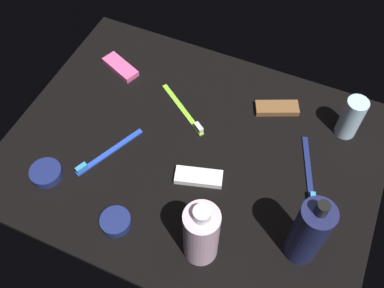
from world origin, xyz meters
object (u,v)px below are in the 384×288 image
at_px(bodywash_bottle, 201,234).
at_px(cream_tin_right, 46,173).
at_px(toothbrush_lime, 185,111).
at_px(toothbrush_blue, 106,154).
at_px(deodorant_stick, 351,118).
at_px(lotion_bottle, 309,232).
at_px(toothbrush_navy, 309,174).
at_px(cream_tin_left, 116,222).
at_px(snack_bar_pink, 120,67).
at_px(snack_bar_brown, 277,108).
at_px(snack_bar_white, 199,177).

height_order(bodywash_bottle, cream_tin_right, bodywash_bottle).
bearing_deg(toothbrush_lime, toothbrush_blue, 58.15).
distance_m(bodywash_bottle, toothbrush_lime, 0.36).
distance_m(bodywash_bottle, deodorant_stick, 0.45).
bearing_deg(bodywash_bottle, deodorant_stick, -116.09).
bearing_deg(lotion_bottle, toothbrush_lime, -32.41).
bearing_deg(toothbrush_navy, bodywash_bottle, 58.96).
height_order(toothbrush_navy, cream_tin_right, same).
xyz_separation_m(lotion_bottle, toothbrush_blue, (0.46, -0.04, -0.08)).
relative_size(toothbrush_lime, cream_tin_left, 2.42).
distance_m(toothbrush_blue, cream_tin_right, 0.14).
height_order(deodorant_stick, cream_tin_right, deodorant_stick).
xyz_separation_m(bodywash_bottle, toothbrush_navy, (-0.15, -0.25, -0.08)).
xyz_separation_m(toothbrush_lime, cream_tin_left, (0.01, 0.32, 0.00)).
bearing_deg(deodorant_stick, toothbrush_lime, 15.37).
relative_size(lotion_bottle, cream_tin_left, 3.16).
bearing_deg(cream_tin_left, toothbrush_blue, -52.99).
bearing_deg(snack_bar_pink, toothbrush_lime, -174.52).
bearing_deg(cream_tin_right, snack_bar_brown, -137.01).
xyz_separation_m(snack_bar_white, snack_bar_brown, (-0.10, -0.25, 0.00)).
bearing_deg(toothbrush_navy, cream_tin_right, 23.73).
xyz_separation_m(toothbrush_navy, snack_bar_white, (0.22, 0.11, 0.00)).
bearing_deg(toothbrush_lime, deodorant_stick, -164.63).
relative_size(toothbrush_navy, snack_bar_white, 1.66).
xyz_separation_m(snack_bar_pink, cream_tin_left, (-0.20, 0.39, 0.00)).
height_order(toothbrush_navy, snack_bar_brown, toothbrush_navy).
height_order(bodywash_bottle, snack_bar_white, bodywash_bottle).
height_order(snack_bar_white, cream_tin_left, cream_tin_left).
bearing_deg(deodorant_stick, toothbrush_blue, 30.55).
bearing_deg(cream_tin_left, lotion_bottle, -164.74).
distance_m(toothbrush_blue, snack_bar_pink, 0.27).
bearing_deg(snack_bar_white, bodywash_bottle, 98.31).
height_order(toothbrush_lime, toothbrush_blue, same).
height_order(snack_bar_brown, cream_tin_right, cream_tin_right).
relative_size(deodorant_stick, toothbrush_blue, 0.65).
height_order(deodorant_stick, toothbrush_blue, deodorant_stick).
distance_m(toothbrush_lime, snack_bar_pink, 0.22).
bearing_deg(snack_bar_brown, cream_tin_right, 18.68).
bearing_deg(toothbrush_blue, bodywash_bottle, 157.35).
relative_size(toothbrush_blue, snack_bar_white, 1.62).
height_order(deodorant_stick, snack_bar_white, deodorant_stick).
height_order(cream_tin_left, cream_tin_right, same).
bearing_deg(deodorant_stick, snack_bar_pink, 3.57).
bearing_deg(toothbrush_lime, snack_bar_white, 123.77).
bearing_deg(cream_tin_right, toothbrush_navy, -156.27).
height_order(lotion_bottle, cream_tin_right, lotion_bottle).
xyz_separation_m(toothbrush_lime, toothbrush_blue, (0.11, 0.18, 0.00)).
distance_m(lotion_bottle, deodorant_stick, 0.33).
height_order(toothbrush_lime, snack_bar_white, toothbrush_lime).
relative_size(toothbrush_lime, toothbrush_blue, 0.92).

